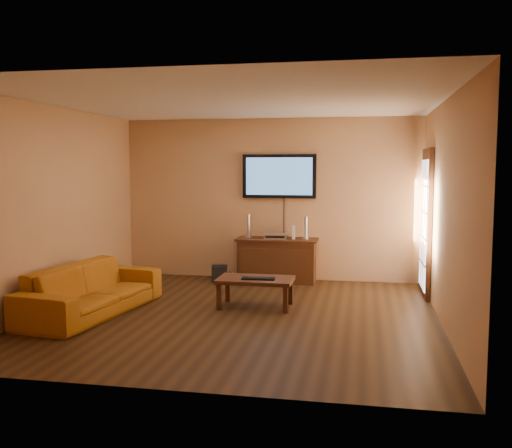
% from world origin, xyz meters
% --- Properties ---
extents(ground_plane, '(5.00, 5.00, 0.00)m').
position_xyz_m(ground_plane, '(0.00, 0.00, 0.00)').
color(ground_plane, black).
rests_on(ground_plane, ground).
extents(room_walls, '(5.00, 5.00, 5.00)m').
position_xyz_m(room_walls, '(0.00, 0.62, 1.69)').
color(room_walls, tan).
rests_on(room_walls, ground).
extents(french_door, '(0.07, 1.02, 2.22)m').
position_xyz_m(french_door, '(2.46, 1.70, 1.05)').
color(french_door, '#371A0C').
rests_on(french_door, ground).
extents(media_console, '(1.33, 0.51, 0.72)m').
position_xyz_m(media_console, '(0.16, 2.24, 0.36)').
color(media_console, '#371A0C').
rests_on(media_console, ground).
extents(television, '(1.23, 0.08, 0.73)m').
position_xyz_m(television, '(0.16, 2.45, 1.74)').
color(television, black).
rests_on(television, ground).
extents(coffee_table, '(1.01, 0.61, 0.40)m').
position_xyz_m(coffee_table, '(0.13, 0.48, 0.35)').
color(coffee_table, '#371A0C').
rests_on(coffee_table, ground).
extents(sofa, '(0.94, 2.25, 0.85)m').
position_xyz_m(sofa, '(-1.88, -0.25, 0.43)').
color(sofa, '#A75E12').
rests_on(sofa, ground).
extents(speaker_left, '(0.11, 0.11, 0.39)m').
position_xyz_m(speaker_left, '(-0.33, 2.26, 0.90)').
color(speaker_left, silver).
rests_on(speaker_left, media_console).
extents(speaker_right, '(0.10, 0.10, 0.37)m').
position_xyz_m(speaker_right, '(0.63, 2.22, 0.89)').
color(speaker_right, silver).
rests_on(speaker_right, media_console).
extents(av_receiver, '(0.39, 0.29, 0.08)m').
position_xyz_m(av_receiver, '(0.14, 2.21, 0.76)').
color(av_receiver, silver).
rests_on(av_receiver, media_console).
extents(game_console, '(0.06, 0.17, 0.23)m').
position_xyz_m(game_console, '(0.44, 2.24, 0.83)').
color(game_console, white).
rests_on(game_console, media_console).
extents(subwoofer, '(0.31, 0.31, 0.26)m').
position_xyz_m(subwoofer, '(-0.78, 2.10, 0.13)').
color(subwoofer, black).
rests_on(subwoofer, ground).
extents(bottle, '(0.07, 0.07, 0.20)m').
position_xyz_m(bottle, '(-0.58, 1.98, 0.10)').
color(bottle, white).
rests_on(bottle, ground).
extents(keyboard, '(0.45, 0.19, 0.03)m').
position_xyz_m(keyboard, '(0.19, 0.41, 0.41)').
color(keyboard, black).
rests_on(keyboard, coffee_table).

